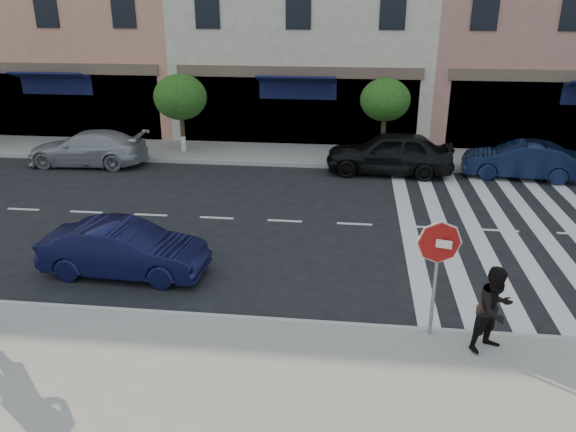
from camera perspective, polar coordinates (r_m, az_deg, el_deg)
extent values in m
plane|color=black|center=(12.56, -2.60, -7.29)|extent=(120.00, 120.00, 0.00)
cube|color=gray|center=(9.46, -6.42, -17.76)|extent=(60.00, 4.50, 0.15)
cube|color=gray|center=(22.73, 1.85, 6.23)|extent=(60.00, 3.00, 0.15)
cube|color=beige|center=(27.97, 2.05, 20.33)|extent=(11.00, 9.00, 11.00)
cylinder|color=#473323|center=(23.28, -10.66, 8.45)|extent=(0.18, 0.18, 1.60)
cylinder|color=silver|center=(23.40, -10.57, 7.26)|extent=(0.20, 0.20, 0.60)
ellipsoid|color=#164A15|center=(23.02, -10.89, 11.78)|extent=(2.10, 2.10, 1.79)
cylinder|color=#473323|center=(22.27, 9.62, 8.08)|extent=(0.18, 0.18, 1.71)
cylinder|color=silver|center=(22.40, 9.54, 6.70)|extent=(0.20, 0.20, 0.60)
ellipsoid|color=#164A15|center=(22.00, 9.85, 11.56)|extent=(1.90, 1.90, 1.62)
cylinder|color=gray|center=(10.53, 14.67, -6.77)|extent=(0.08, 0.08, 2.06)
cylinder|color=white|center=(10.16, 15.12, -2.60)|extent=(0.78, 0.23, 0.81)
cylinder|color=#9E1411|center=(10.14, 15.13, -2.65)|extent=(0.73, 0.23, 0.75)
cube|color=white|center=(10.11, 15.15, -2.71)|extent=(0.41, 0.13, 0.15)
imported|color=black|center=(10.53, 20.26, -8.88)|extent=(0.99, 0.94, 1.60)
imported|color=black|center=(13.41, -16.29, -3.28)|extent=(3.82, 1.48, 1.24)
imported|color=#9B9BA0|center=(22.78, -19.70, 6.50)|extent=(4.51, 1.93, 1.29)
imported|color=black|center=(20.68, 10.26, 6.35)|extent=(4.60, 2.03, 1.54)
imported|color=black|center=(21.50, 22.55, 5.27)|extent=(4.06, 1.86, 1.29)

